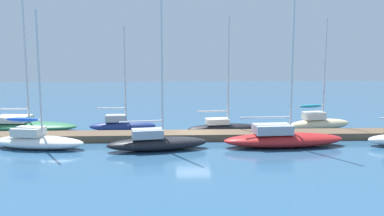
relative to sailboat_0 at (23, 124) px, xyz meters
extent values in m
plane|color=#2D567A|center=(13.57, -3.71, -0.53)|extent=(120.00, 120.00, 0.00)
cube|color=brown|center=(13.57, -3.71, -0.28)|extent=(31.06, 2.08, 0.50)
ellipsoid|color=#2D7047|center=(0.10, -0.01, -0.16)|extent=(8.83, 3.40, 0.73)
cube|color=silver|center=(-0.76, 0.06, 0.44)|extent=(2.74, 2.11, 0.47)
cylinder|color=silver|center=(0.53, -0.04, 6.23)|extent=(0.15, 0.15, 12.07)
cylinder|color=silver|center=(-1.28, 0.10, 1.25)|extent=(3.63, 0.41, 0.12)
ellipsoid|color=white|center=(3.29, -6.23, -0.11)|extent=(6.48, 2.98, 0.84)
cube|color=silver|center=(2.68, -6.11, 0.58)|extent=(2.08, 1.63, 0.55)
cylinder|color=silver|center=(3.60, -6.28, 4.35)|extent=(0.14, 0.14, 8.08)
cylinder|color=silver|center=(2.31, -6.04, 1.38)|extent=(2.60, 0.59, 0.11)
ellipsoid|color=blue|center=(2.31, -6.04, 1.38)|extent=(2.38, 0.79, 0.28)
ellipsoid|color=navy|center=(8.07, -0.50, -0.13)|extent=(5.35, 1.83, 0.80)
cube|color=#9EA3AD|center=(7.54, -0.53, 0.53)|extent=(1.64, 1.17, 0.52)
cylinder|color=silver|center=(8.33, -0.49, 4.01)|extent=(0.13, 0.13, 7.47)
cylinder|color=silver|center=(7.23, -0.55, 1.33)|extent=(2.22, 0.22, 0.11)
ellipsoid|color=black|center=(11.12, -6.99, -0.11)|extent=(6.70, 2.81, 0.84)
cube|color=#9EA3AD|center=(10.48, -7.09, 0.59)|extent=(2.13, 1.55, 0.55)
cylinder|color=silver|center=(11.44, -6.94, 4.63)|extent=(0.14, 0.14, 8.64)
cylinder|color=silver|center=(10.09, -7.16, 1.38)|extent=(2.71, 0.55, 0.11)
ellipsoid|color=black|center=(16.14, -1.33, -0.19)|extent=(6.02, 2.41, 0.67)
cube|color=silver|center=(15.56, -1.42, 0.36)|extent=(1.90, 1.34, 0.44)
cylinder|color=silver|center=(16.43, -1.28, 4.30)|extent=(0.14, 0.14, 8.32)
cylinder|color=silver|center=(15.22, -1.47, 1.18)|extent=(2.45, 0.47, 0.11)
ellipsoid|color=#B21E1E|center=(19.50, -6.41, -0.07)|extent=(8.28, 2.80, 0.92)
cube|color=#9EA3AD|center=(18.68, -6.47, 0.69)|extent=(2.54, 1.74, 0.60)
cylinder|color=silver|center=(19.90, -6.38, 5.45)|extent=(0.15, 0.15, 10.12)
cylinder|color=silver|center=(18.20, -6.50, 1.47)|extent=(3.42, 0.35, 0.12)
ellipsoid|color=beige|center=(24.01, -0.73, -0.07)|extent=(5.78, 2.79, 0.91)
cube|color=silver|center=(23.46, -0.87, 0.68)|extent=(1.88, 1.41, 0.59)
cylinder|color=silver|center=(24.28, -0.66, 4.42)|extent=(0.13, 0.13, 8.07)
cylinder|color=silver|center=(23.14, -0.95, 1.46)|extent=(2.30, 0.67, 0.11)
ellipsoid|color=teal|center=(23.14, -0.95, 1.46)|extent=(2.14, 0.86, 0.28)
camera|label=1|loc=(12.20, -31.97, 5.64)|focal=37.07mm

